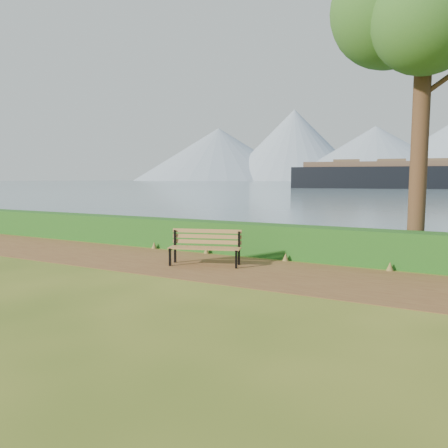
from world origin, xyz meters
The scene contains 6 objects.
ground centered at (0.00, 0.00, 0.00)m, with size 140.00×140.00×0.00m, color #3C5317.
path centered at (0.00, 0.30, 0.01)m, with size 40.00×3.40×0.01m, color brown.
hedge centered at (0.00, 2.60, 0.50)m, with size 32.00×0.85×1.00m, color #154B16.
water centered at (0.00, 260.00, 0.01)m, with size 700.00×510.00×0.00m, color #42576B.
mountains centered at (-9.17, 406.05, 27.70)m, with size 585.00×190.00×70.00m.
bench centered at (-0.19, 0.45, 0.58)m, with size 2.07×1.15×1.00m.
Camera 1 is at (5.98, -9.97, 2.43)m, focal length 35.00 mm.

